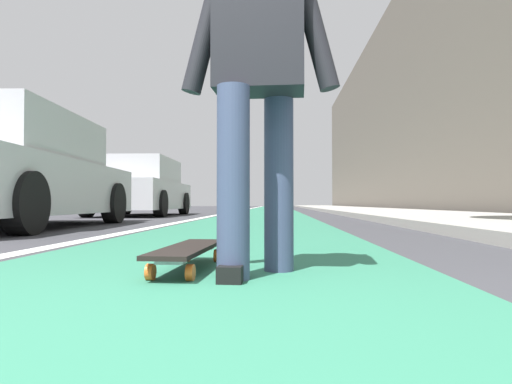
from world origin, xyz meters
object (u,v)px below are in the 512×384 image
at_px(skateboard, 188,251).
at_px(parked_car_mid, 141,189).
at_px(parked_car_near, 14,173).
at_px(skater_person, 258,67).
at_px(traffic_light, 235,142).

relative_size(skateboard, parked_car_mid, 0.19).
distance_m(parked_car_near, parked_car_mid, 5.78).
relative_size(skater_person, traffic_light, 0.34).
bearing_deg(skater_person, skateboard, 66.69).
distance_m(skateboard, parked_car_mid, 9.81).
xyz_separation_m(skateboard, skater_person, (-0.15, -0.35, 0.84)).
xyz_separation_m(skateboard, parked_car_near, (3.50, 3.02, 0.62)).
relative_size(skateboard, skater_person, 0.52).
relative_size(parked_car_near, parked_car_mid, 1.02).
bearing_deg(traffic_light, skateboard, -175.15).
distance_m(parked_car_near, traffic_light, 16.02).
relative_size(skateboard, traffic_light, 0.18).
bearing_deg(parked_car_near, skater_person, -137.32).
relative_size(skater_person, parked_car_mid, 0.37).
relative_size(parked_car_near, traffic_light, 0.94).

